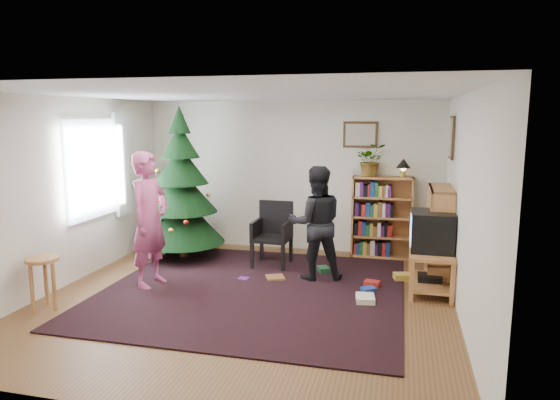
% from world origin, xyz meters
% --- Properties ---
extents(floor, '(5.00, 5.00, 0.00)m').
position_xyz_m(floor, '(0.00, 0.00, 0.00)').
color(floor, brown).
rests_on(floor, ground).
extents(ceiling, '(5.00, 5.00, 0.00)m').
position_xyz_m(ceiling, '(0.00, 0.00, 2.50)').
color(ceiling, white).
rests_on(ceiling, wall_back).
extents(wall_back, '(5.00, 0.02, 2.50)m').
position_xyz_m(wall_back, '(0.00, 2.50, 1.25)').
color(wall_back, silver).
rests_on(wall_back, floor).
extents(wall_front, '(5.00, 0.02, 2.50)m').
position_xyz_m(wall_front, '(0.00, -2.50, 1.25)').
color(wall_front, silver).
rests_on(wall_front, floor).
extents(wall_left, '(0.02, 5.00, 2.50)m').
position_xyz_m(wall_left, '(-2.50, 0.00, 1.25)').
color(wall_left, silver).
rests_on(wall_left, floor).
extents(wall_right, '(0.02, 5.00, 2.50)m').
position_xyz_m(wall_right, '(2.50, 0.00, 1.25)').
color(wall_right, silver).
rests_on(wall_right, floor).
extents(rug, '(3.80, 3.60, 0.02)m').
position_xyz_m(rug, '(0.00, 0.30, 0.01)').
color(rug, black).
rests_on(rug, floor).
extents(window_pane, '(0.04, 1.20, 1.40)m').
position_xyz_m(window_pane, '(-2.47, 0.60, 1.50)').
color(window_pane, silver).
rests_on(window_pane, wall_left).
extents(curtain, '(0.06, 0.35, 1.60)m').
position_xyz_m(curtain, '(-2.43, 1.30, 1.50)').
color(curtain, silver).
rests_on(curtain, wall_left).
extents(picture_back, '(0.55, 0.03, 0.42)m').
position_xyz_m(picture_back, '(1.15, 2.48, 1.95)').
color(picture_back, '#4C3319').
rests_on(picture_back, wall_back).
extents(picture_right, '(0.03, 0.50, 0.60)m').
position_xyz_m(picture_right, '(2.48, 1.75, 1.95)').
color(picture_right, '#4C3319').
rests_on(picture_right, wall_right).
extents(christmas_tree, '(1.33, 1.33, 2.41)m').
position_xyz_m(christmas_tree, '(-1.54, 1.52, 1.00)').
color(christmas_tree, '#3F2816').
rests_on(christmas_tree, rug).
extents(bookshelf_back, '(0.95, 0.30, 1.30)m').
position_xyz_m(bookshelf_back, '(1.54, 2.34, 0.66)').
color(bookshelf_back, '#C27E45').
rests_on(bookshelf_back, floor).
extents(bookshelf_right, '(0.30, 0.95, 1.30)m').
position_xyz_m(bookshelf_right, '(2.34, 1.31, 0.66)').
color(bookshelf_right, '#C27E45').
rests_on(bookshelf_right, floor).
extents(tv_stand, '(0.53, 0.96, 0.55)m').
position_xyz_m(tv_stand, '(2.22, 0.84, 0.33)').
color(tv_stand, '#C27E45').
rests_on(tv_stand, floor).
extents(crt_tv, '(0.53, 0.57, 0.50)m').
position_xyz_m(crt_tv, '(2.22, 0.84, 0.80)').
color(crt_tv, black).
rests_on(crt_tv, tv_stand).
extents(armchair, '(0.55, 0.55, 0.97)m').
position_xyz_m(armchair, '(-0.04, 1.50, 0.52)').
color(armchair, black).
rests_on(armchair, rug).
extents(stool, '(0.38, 0.38, 0.63)m').
position_xyz_m(stool, '(-2.20, -0.88, 0.48)').
color(stool, '#C27E45').
rests_on(stool, floor).
extents(person_standing, '(0.52, 0.71, 1.80)m').
position_xyz_m(person_standing, '(-1.38, 0.18, 0.90)').
color(person_standing, '#B44877').
rests_on(person_standing, rug).
extents(person_by_chair, '(0.91, 0.80, 1.58)m').
position_xyz_m(person_by_chair, '(0.70, 0.98, 0.79)').
color(person_by_chair, black).
rests_on(person_by_chair, rug).
extents(potted_plant, '(0.55, 0.50, 0.52)m').
position_xyz_m(potted_plant, '(1.34, 2.34, 1.56)').
color(potted_plant, gray).
rests_on(potted_plant, bookshelf_back).
extents(table_lamp, '(0.22, 0.22, 0.29)m').
position_xyz_m(table_lamp, '(1.84, 2.34, 1.50)').
color(table_lamp, '#A57F33').
rests_on(table_lamp, bookshelf_back).
extents(floor_clutter, '(2.34, 1.23, 0.08)m').
position_xyz_m(floor_clutter, '(0.99, 0.78, 0.04)').
color(floor_clutter, '#A51E19').
rests_on(floor_clutter, rug).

